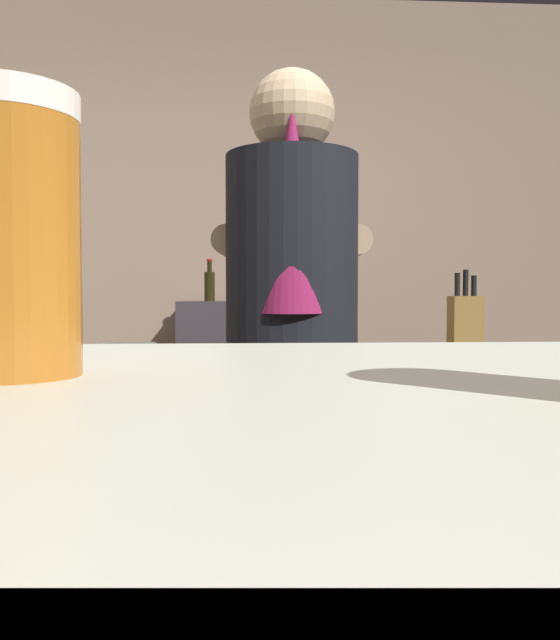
% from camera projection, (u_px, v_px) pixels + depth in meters
% --- Properties ---
extents(wall_back, '(5.20, 0.10, 2.70)m').
position_uv_depth(wall_back, '(246.00, 254.00, 3.57)').
color(wall_back, gray).
rests_on(wall_back, ground).
extents(prep_counter, '(2.10, 0.60, 0.93)m').
position_uv_depth(prep_counter, '(356.00, 495.00, 2.20)').
color(prep_counter, '#47422A').
rests_on(prep_counter, ground).
extents(back_shelf, '(0.77, 0.36, 1.10)m').
position_uv_depth(back_shelf, '(257.00, 410.00, 3.32)').
color(back_shelf, '#363136').
rests_on(back_shelf, ground).
extents(bartender, '(0.44, 0.52, 1.71)m').
position_uv_depth(bartender, '(292.00, 350.00, 1.71)').
color(bartender, '#2F2F3F').
rests_on(bartender, ground).
extents(knife_block, '(0.10, 0.08, 0.29)m').
position_uv_depth(knife_block, '(465.00, 324.00, 2.19)').
color(knife_block, olive).
rests_on(knife_block, prep_counter).
extents(mixing_bowl, '(0.17, 0.17, 0.05)m').
position_uv_depth(mixing_bowl, '(130.00, 350.00, 2.15)').
color(mixing_bowl, silver).
rests_on(mixing_bowl, prep_counter).
extents(chefs_knife, '(0.24, 0.07, 0.01)m').
position_uv_depth(chefs_knife, '(368.00, 357.00, 2.13)').
color(chefs_knife, silver).
rests_on(chefs_knife, prep_counter).
extents(pint_glass_far, '(0.08, 0.08, 0.15)m').
position_uv_depth(pint_glass_far, '(7.00, 235.00, 0.36)').
color(pint_glass_far, '#B0651F').
rests_on(pint_glass_far, bar_counter).
extents(bottle_hot_sauce, '(0.07, 0.07, 0.20)m').
position_uv_depth(bottle_hot_sauce, '(247.00, 285.00, 3.20)').
color(bottle_hot_sauce, black).
rests_on(bottle_hot_sauce, back_shelf).
extents(bottle_olive_oil, '(0.05, 0.05, 0.21)m').
position_uv_depth(bottle_olive_oil, '(210.00, 285.00, 3.25)').
color(bottle_olive_oil, black).
rests_on(bottle_olive_oil, back_shelf).
extents(bottle_vinegar, '(0.07, 0.07, 0.23)m').
position_uv_depth(bottle_vinegar, '(302.00, 284.00, 3.32)').
color(bottle_vinegar, '#43872B').
rests_on(bottle_vinegar, back_shelf).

